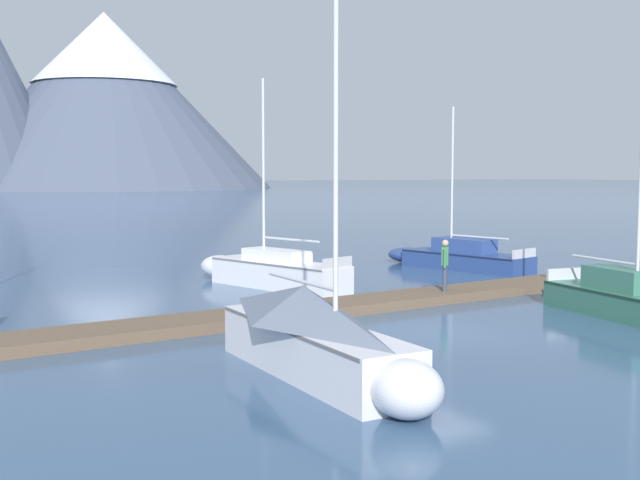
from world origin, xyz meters
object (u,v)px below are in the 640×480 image
sailboat_far_berth (455,257)px  person_on_dock (445,262)px  sailboat_mid_dock_starboard (626,299)px  sailboat_mid_dock_port (268,270)px  sailboat_second_berth (318,335)px

sailboat_far_berth → person_on_dock: 8.93m
sailboat_mid_dock_starboard → person_on_dock: 5.80m
sailboat_mid_dock_port → person_on_dock: 6.84m
person_on_dock → sailboat_mid_dock_port: bearing=123.3°
sailboat_mid_dock_port → person_on_dock: bearing=-56.7°
sailboat_mid_dock_port → sailboat_second_berth: bearing=-111.3°
sailboat_second_berth → person_on_dock: size_ratio=5.61×
sailboat_mid_dock_starboard → sailboat_second_berth: bearing=-172.5°
sailboat_mid_dock_port → sailboat_far_berth: size_ratio=1.01×
sailboat_second_berth → sailboat_mid_dock_starboard: size_ratio=1.12×
sailboat_far_berth → person_on_dock: sailboat_far_berth is taller
sailboat_second_berth → sailboat_mid_dock_port: sailboat_second_berth is taller
sailboat_mid_dock_port → sailboat_mid_dock_starboard: 12.53m
sailboat_mid_dock_starboard → sailboat_far_berth: 12.38m
sailboat_mid_dock_starboard → person_on_dock: (-2.44, 5.21, 0.69)m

